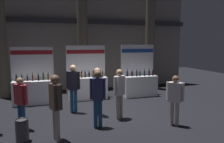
{
  "coord_description": "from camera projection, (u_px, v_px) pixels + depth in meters",
  "views": [
    {
      "loc": [
        -2.04,
        -7.76,
        2.6
      ],
      "look_at": [
        0.75,
        1.19,
        1.41
      ],
      "focal_mm": 35.95,
      "sensor_mm": 36.0,
      "label": 1
    }
  ],
  "objects": [
    {
      "name": "visitor_7",
      "position": [
        56.0,
        102.0,
        5.9
      ],
      "size": [
        0.33,
        0.49,
        1.78
      ],
      "rotation": [
        0.0,
        0.0,
        1.92
      ],
      "color": "#ADA393",
      "rests_on": "ground_plane"
    },
    {
      "name": "ground_plane",
      "position": [
        102.0,
        114.0,
        8.28
      ],
      "size": [
        25.66,
        25.66,
        0.0
      ],
      "primitive_type": "plane",
      "color": "black"
    },
    {
      "name": "exhibitor_booth_2",
      "position": [
        139.0,
        83.0,
        11.03
      ],
      "size": [
        1.74,
        0.66,
        2.52
      ],
      "color": "white",
      "rests_on": "ground_plane"
    },
    {
      "name": "visitor_2",
      "position": [
        175.0,
        96.0,
        7.01
      ],
      "size": [
        0.45,
        0.44,
        1.6
      ],
      "rotation": [
        0.0,
        0.0,
        2.37
      ],
      "color": "#ADA393",
      "rests_on": "ground_plane"
    },
    {
      "name": "visitor_8",
      "position": [
        119.0,
        90.0,
        7.63
      ],
      "size": [
        0.46,
        0.36,
        1.73
      ],
      "rotation": [
        0.0,
        0.0,
        3.64
      ],
      "color": "#ADA393",
      "rests_on": "ground_plane"
    },
    {
      "name": "trash_bin",
      "position": [
        22.0,
        130.0,
        5.95
      ],
      "size": [
        0.34,
        0.34,
        0.6
      ],
      "color": "#38383D",
      "rests_on": "ground_plane"
    },
    {
      "name": "hall_colonnade",
      "position": [
        80.0,
        28.0,
        12.27
      ],
      "size": [
        12.83,
        1.38,
        6.85
      ],
      "color": "gray",
      "rests_on": "ground_plane"
    },
    {
      "name": "visitor_3",
      "position": [
        97.0,
        87.0,
        8.02
      ],
      "size": [
        0.3,
        0.51,
        1.73
      ],
      "rotation": [
        0.0,
        0.0,
        1.88
      ],
      "color": "#33563D",
      "rests_on": "ground_plane"
    },
    {
      "name": "visitor_4",
      "position": [
        21.0,
        99.0,
        6.74
      ],
      "size": [
        0.41,
        0.47,
        1.59
      ],
      "rotation": [
        0.0,
        0.0,
        5.38
      ],
      "color": "navy",
      "rests_on": "ground_plane"
    },
    {
      "name": "exhibitor_booth_1",
      "position": [
        88.0,
        86.0,
        10.46
      ],
      "size": [
        1.86,
        0.66,
        2.48
      ],
      "color": "white",
      "rests_on": "ground_plane"
    },
    {
      "name": "visitor_0",
      "position": [
        98.0,
        94.0,
        6.84
      ],
      "size": [
        0.48,
        0.27,
        1.79
      ],
      "rotation": [
        0.0,
        0.0,
        3.0
      ],
      "color": "navy",
      "rests_on": "ground_plane"
    },
    {
      "name": "exhibitor_booth_0",
      "position": [
        33.0,
        90.0,
        9.58
      ],
      "size": [
        1.76,
        0.71,
        2.43
      ],
      "color": "white",
      "rests_on": "ground_plane"
    },
    {
      "name": "visitor_6",
      "position": [
        73.0,
        85.0,
        8.31
      ],
      "size": [
        0.48,
        0.34,
        1.81
      ],
      "rotation": [
        0.0,
        0.0,
        2.68
      ],
      "color": "navy",
      "rests_on": "ground_plane"
    }
  ]
}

